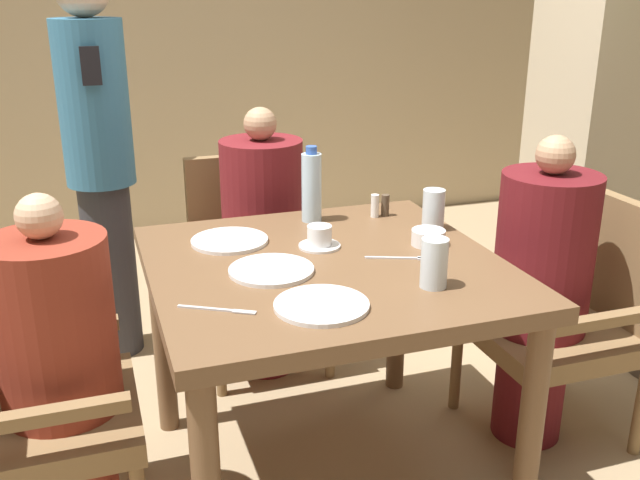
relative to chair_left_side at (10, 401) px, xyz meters
The scene contains 23 objects.
ground_plane 1.01m from the chair_left_side, ahead, with size 16.00×16.00×0.00m, color #9E8460.
wall_back 2.94m from the chair_left_side, 71.16° to the left, with size 8.00×0.06×2.80m.
pillar_stone 2.95m from the chair_left_side, 20.50° to the left, with size 0.50×0.50×2.70m.
dining_table 0.92m from the chair_left_side, ahead, with size 1.02×1.00×0.75m.
chair_left_side is the anchor object (origin of this frame).
diner_in_left_chair 0.15m from the chair_left_side, ahead, with size 0.32×0.32×1.03m.
chair_far_side 1.27m from the chair_left_side, 44.80° to the left, with size 0.51×0.52×0.85m.
diner_in_far_chair 1.18m from the chair_left_side, 40.02° to the left, with size 0.32×0.32×1.09m.
chair_right_side 1.80m from the chair_left_side, ahead, with size 0.52×0.51×0.85m.
diner_in_right_chair 1.67m from the chair_left_side, ahead, with size 0.32×0.32×1.08m.
standing_host 1.23m from the chair_left_side, 74.00° to the left, with size 0.27×0.31×1.61m.
plate_main_left 0.79m from the chair_left_side, ahead, with size 0.24×0.24×0.01m.
plate_main_right 0.77m from the chair_left_side, 20.70° to the left, with size 0.24×0.24×0.01m.
plate_dessert_center 0.89m from the chair_left_side, 20.60° to the right, with size 0.24×0.24×0.01m.
teacup_with_saucer 0.99m from the chair_left_side, ahead, with size 0.13×0.13×0.07m.
bowl_small 1.29m from the chair_left_side, ahead, with size 0.11×0.11×0.05m.
water_bottle 1.13m from the chair_left_side, 21.24° to the left, with size 0.07×0.07×0.26m.
glass_tall_near 1.20m from the chair_left_side, 13.45° to the right, with size 0.07×0.07×0.14m.
glass_tall_mid 1.39m from the chair_left_side, ahead, with size 0.07×0.07×0.14m.
salt_shaker 1.30m from the chair_left_side, 16.27° to the left, with size 0.03×0.03×0.08m.
pepper_shaker 1.33m from the chair_left_side, 15.79° to the left, with size 0.03×0.03×0.08m.
fork_beside_plate 1.17m from the chair_left_side, ahead, with size 0.18×0.09×0.00m.
knife_beside_plate 0.66m from the chair_left_side, 23.37° to the right, with size 0.18×0.11×0.00m.
Camera 1 is at (-0.64, -1.84, 1.52)m, focal length 40.00 mm.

